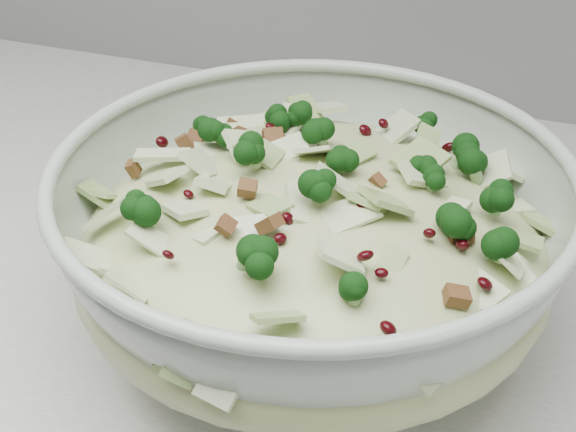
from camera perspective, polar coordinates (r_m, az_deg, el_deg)
The scene contains 2 objects.
mixing_bowl at distance 0.50m, azimuth 1.68°, elevation -2.22°, with size 0.34×0.34×0.13m.
salad at distance 0.49m, azimuth 1.72°, elevation -0.27°, with size 0.36×0.36×0.13m.
Camera 1 is at (0.14, 1.21, 1.26)m, focal length 50.00 mm.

